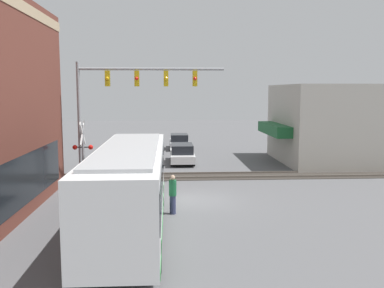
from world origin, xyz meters
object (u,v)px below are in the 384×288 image
at_px(crossing_signal, 83,147).
at_px(pedestrian_near_bus, 173,194).
at_px(city_bus, 130,184).
at_px(parked_car_white, 182,154).
at_px(parked_car_silver, 179,142).

distance_m(crossing_signal, pedestrian_near_bus, 7.99).
bearing_deg(city_bus, crossing_signal, 22.57).
relative_size(parked_car_white, parked_car_silver, 1.14).
xyz_separation_m(city_bus, crossing_signal, (8.19, 3.40, 0.43)).
bearing_deg(pedestrian_near_bus, parked_car_silver, -2.33).
height_order(city_bus, crossing_signal, crossing_signal).
bearing_deg(crossing_signal, parked_car_white, -37.41).
bearing_deg(crossing_signal, pedestrian_near_bus, -139.52).
bearing_deg(pedestrian_near_bus, city_bus, 142.18).
height_order(parked_car_white, pedestrian_near_bus, pedestrian_near_bus).
xyz_separation_m(parked_car_white, parked_car_silver, (8.11, -0.00, -0.02)).
xyz_separation_m(crossing_signal, pedestrian_near_bus, (-5.99, -5.11, -1.38)).
distance_m(crossing_signal, parked_car_silver, 17.13).
relative_size(crossing_signal, parked_car_silver, 0.88).
bearing_deg(city_bus, pedestrian_near_bus, -37.82).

